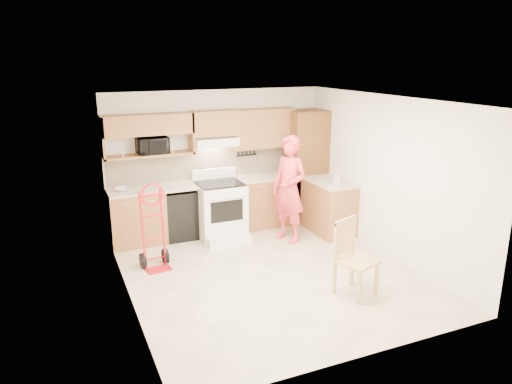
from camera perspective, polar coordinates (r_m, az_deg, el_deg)
floor at (r=7.16m, az=1.61°, el=-9.59°), size 4.00×4.50×0.02m
ceiling at (r=6.49m, az=1.79°, el=10.93°), size 4.00×4.50×0.02m
wall_back at (r=8.76m, az=-4.59°, el=3.83°), size 4.00×0.02×2.50m
wall_front at (r=4.88m, az=13.09°, el=-6.44°), size 4.00×0.02×2.50m
wall_left at (r=6.17m, az=-15.46°, el=-1.85°), size 0.02×4.50×2.50m
wall_right at (r=7.76m, az=15.26°, el=1.75°), size 0.02×4.50×2.50m
backsplash at (r=8.75m, az=-4.53°, el=3.48°), size 3.92×0.03×0.55m
lower_cab_left at (r=8.32m, az=-13.92°, el=-2.97°), size 0.90×0.60×0.90m
dishwasher at (r=8.47m, az=-8.91°, el=-2.52°), size 0.60×0.60×0.85m
lower_cab_right at (r=8.98m, az=1.18°, el=-1.10°), size 1.14×0.60×0.90m
countertop_left at (r=8.23m, az=-12.09°, el=0.38°), size 1.50×0.63×0.04m
countertop_right at (r=8.85m, az=1.20°, el=1.82°), size 1.14×0.63×0.04m
cab_return_right at (r=8.70m, az=8.60°, el=-1.83°), size 0.60×1.00×0.90m
countertop_return at (r=8.57m, az=8.73°, el=1.17°), size 0.63×1.00×0.04m
pantry_tall at (r=9.19m, az=5.86°, el=3.09°), size 0.70×0.60×2.10m
upper_cab_left at (r=8.15m, az=-12.71°, el=7.81°), size 1.50×0.33×0.34m
upper_shelf_mw at (r=8.24m, az=-12.50°, el=4.30°), size 1.50×0.33×0.04m
upper_cab_center at (r=8.44m, az=-5.08°, el=8.12°), size 0.76×0.33×0.44m
upper_cab_right at (r=8.80m, az=0.86°, el=7.58°), size 1.14×0.33×0.70m
range_hood at (r=8.43m, az=-4.89°, el=5.98°), size 0.76×0.46×0.14m
knife_strip at (r=8.90m, az=-1.12°, el=4.01°), size 0.40×0.05×0.29m
microwave at (r=8.22m, az=-12.18°, el=5.42°), size 0.53×0.39×0.28m
range at (r=8.28m, az=-4.12°, el=-1.66°), size 0.79×1.04×1.16m
person at (r=8.08m, az=3.96°, el=0.32°), size 0.65×0.78×1.82m
hand_truck at (r=7.23m, az=-11.93°, el=-4.51°), size 0.51×0.47×1.18m
dining_chair at (r=6.49m, az=11.83°, el=-7.75°), size 0.60×0.62×1.01m
soap_bottle at (r=8.37m, az=9.54°, el=1.64°), size 0.11×0.12×0.21m
bowl at (r=8.14m, az=-15.55°, el=0.33°), size 0.27×0.27×0.06m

